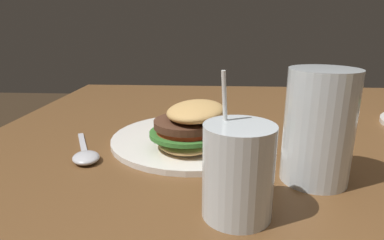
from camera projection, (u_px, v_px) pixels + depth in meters
dining_table at (302, 208)px, 0.58m from camera, size 1.24×1.24×0.77m
meal_plate_near at (191, 132)px, 0.58m from camera, size 0.30×0.30×0.09m
beer_glass at (318, 129)px, 0.44m from camera, size 0.09×0.09×0.16m
juice_glass at (238, 173)px, 0.36m from camera, size 0.08×0.08×0.17m
spoon at (86, 156)px, 0.52m from camera, size 0.16×0.10×0.01m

